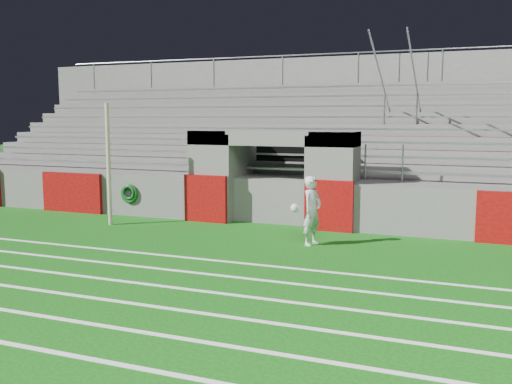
% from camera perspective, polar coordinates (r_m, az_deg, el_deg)
% --- Properties ---
extents(ground, '(90.00, 90.00, 0.00)m').
position_cam_1_polar(ground, '(13.05, -3.76, -5.70)').
color(ground, '#0E4C0C').
rests_on(ground, ground).
extents(field_post, '(0.11, 0.11, 3.36)m').
position_cam_1_polar(field_post, '(16.25, -14.52, 2.67)').
color(field_post, '#BCAB8C').
rests_on(field_post, ground).
extents(field_markings, '(28.00, 8.09, 0.01)m').
position_cam_1_polar(field_markings, '(8.97, -17.90, -12.16)').
color(field_markings, white).
rests_on(field_markings, ground).
extents(stadium_structure, '(26.00, 8.48, 5.42)m').
position_cam_1_polar(stadium_structure, '(20.25, 5.94, 3.22)').
color(stadium_structure, '#575553').
rests_on(stadium_structure, ground).
extents(goalkeeper_with_ball, '(0.72, 0.68, 1.62)m').
position_cam_1_polar(goalkeeper_with_ball, '(13.36, 5.59, -1.86)').
color(goalkeeper_with_ball, silver).
rests_on(goalkeeper_with_ball, ground).
extents(hose_coil, '(0.59, 0.15, 0.59)m').
position_cam_1_polar(hose_coil, '(17.59, -12.58, -0.13)').
color(hose_coil, '#0D420F').
rests_on(hose_coil, ground).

